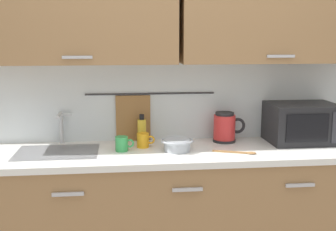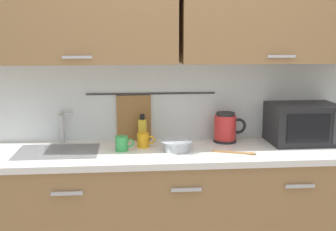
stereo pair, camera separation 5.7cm
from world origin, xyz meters
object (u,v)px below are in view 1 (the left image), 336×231
(microwave, at_px, (302,123))
(dish_soap_bottle, at_px, (142,130))
(mixing_bowl, at_px, (177,144))
(mug_by_kettle, at_px, (143,140))
(wooden_spoon, at_px, (240,152))
(electric_kettle, at_px, (225,127))
(mug_near_sink, at_px, (122,144))

(microwave, relative_size, dish_soap_bottle, 2.35)
(mixing_bowl, bearing_deg, mug_by_kettle, 151.35)
(microwave, xyz_separation_m, mixing_bowl, (-0.89, -0.14, -0.09))
(dish_soap_bottle, distance_m, wooden_spoon, 0.70)
(electric_kettle, relative_size, mug_near_sink, 1.89)
(dish_soap_bottle, relative_size, mug_by_kettle, 1.63)
(microwave, bearing_deg, dish_soap_bottle, 174.08)
(electric_kettle, xyz_separation_m, mug_by_kettle, (-0.57, -0.09, -0.05))
(microwave, relative_size, mug_by_kettle, 3.83)
(electric_kettle, distance_m, mug_near_sink, 0.74)
(mixing_bowl, relative_size, mug_by_kettle, 1.78)
(mug_near_sink, distance_m, mug_by_kettle, 0.16)
(dish_soap_bottle, xyz_separation_m, mixing_bowl, (0.21, -0.26, -0.04))
(electric_kettle, bearing_deg, mug_by_kettle, -170.69)
(microwave, relative_size, mixing_bowl, 2.15)
(microwave, relative_size, mug_near_sink, 3.83)
(electric_kettle, bearing_deg, mug_near_sink, -166.28)
(electric_kettle, relative_size, dish_soap_bottle, 1.16)
(microwave, relative_size, electric_kettle, 2.03)
(mug_near_sink, relative_size, mixing_bowl, 0.56)
(microwave, relative_size, wooden_spoon, 1.72)
(electric_kettle, bearing_deg, microwave, -7.19)
(dish_soap_bottle, bearing_deg, mixing_bowl, -50.46)
(microwave, distance_m, mug_by_kettle, 1.10)
(microwave, distance_m, wooden_spoon, 0.57)
(dish_soap_bottle, xyz_separation_m, mug_by_kettle, (0.00, -0.14, -0.04))
(microwave, bearing_deg, mug_by_kettle, -178.54)
(wooden_spoon, bearing_deg, mixing_bowl, 165.46)
(mug_near_sink, relative_size, mug_by_kettle, 1.00)
(electric_kettle, height_order, wooden_spoon, electric_kettle)
(microwave, distance_m, electric_kettle, 0.53)
(mug_near_sink, height_order, wooden_spoon, mug_near_sink)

